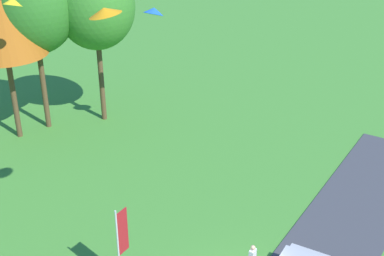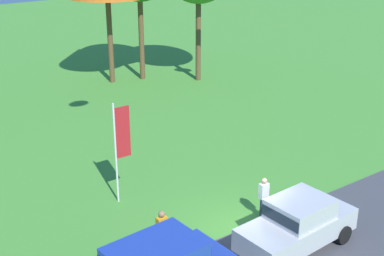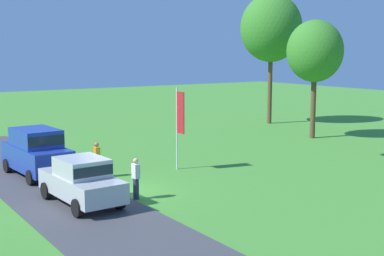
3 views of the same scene
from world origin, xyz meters
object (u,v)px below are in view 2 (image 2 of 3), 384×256
person_watching_sky (263,198)px  flag_banner (120,140)px  car_sedan_near_entrance (298,222)px  person_beside_suv (162,233)px

person_watching_sky → flag_banner: (-3.62, 4.37, 1.78)m
car_sedan_near_entrance → flag_banner: 7.45m
car_sedan_near_entrance → person_watching_sky: car_sedan_near_entrance is taller
person_beside_suv → person_watching_sky: 4.41m
person_beside_suv → person_watching_sky: (4.40, -0.22, 0.00)m
car_sedan_near_entrance → flag_banner: (-3.20, 6.53, 1.62)m
car_sedan_near_entrance → flag_banner: size_ratio=1.07×
car_sedan_near_entrance → person_beside_suv: car_sedan_near_entrance is taller
person_beside_suv → person_watching_sky: same height
person_beside_suv → flag_banner: bearing=79.3°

